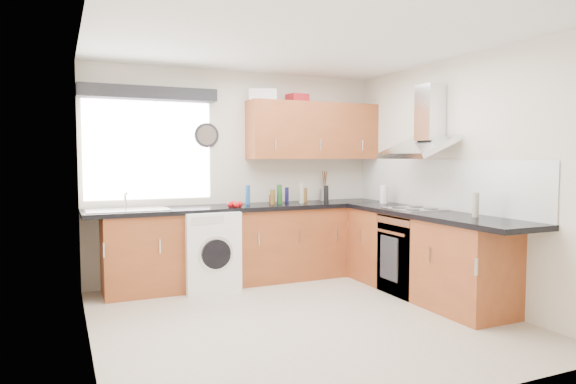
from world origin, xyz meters
name	(u,v)px	position (x,y,z in m)	size (l,w,h in m)	color
ground_plane	(301,318)	(0.00, 0.00, 0.00)	(3.60, 3.60, 0.00)	beige
ceiling	(302,41)	(0.00, 0.00, 2.50)	(3.60, 3.60, 0.02)	white
wall_back	(237,175)	(0.00, 1.80, 1.25)	(3.60, 0.02, 2.50)	silver
wall_front	(436,197)	(0.00, -1.80, 1.25)	(3.60, 0.02, 2.50)	silver
wall_left	(87,187)	(-1.80, 0.00, 1.25)	(0.02, 3.60, 2.50)	silver
wall_right	(457,179)	(1.80, 0.00, 1.25)	(0.02, 3.60, 2.50)	silver
window	(149,150)	(-1.05, 1.79, 1.55)	(1.40, 0.02, 1.10)	white
window_blind	(149,93)	(-1.05, 1.70, 2.18)	(1.50, 0.18, 0.14)	black
splashback	(437,184)	(1.79, 0.30, 1.18)	(0.01, 3.00, 0.54)	white
base_cab_back	(238,246)	(-0.10, 1.51, 0.43)	(3.00, 0.58, 0.86)	brown
base_cab_corner	(355,238)	(1.50, 1.50, 0.43)	(0.60, 0.60, 0.86)	brown
base_cab_right	(424,256)	(1.51, 0.15, 0.43)	(0.58, 2.10, 0.86)	brown
worktop_back	(246,207)	(0.00, 1.50, 0.89)	(3.60, 0.62, 0.05)	black
worktop_right	(433,215)	(1.50, 0.00, 0.89)	(0.62, 2.42, 0.05)	black
sink	(128,206)	(-1.33, 1.50, 0.95)	(0.84, 0.46, 0.10)	silver
oven	(414,254)	(1.50, 0.30, 0.42)	(0.56, 0.58, 0.85)	black
hob_plate	(415,209)	(1.50, 0.30, 0.92)	(0.52, 0.52, 0.01)	silver
extractor_hood	(424,129)	(1.60, 0.30, 1.77)	(0.52, 0.78, 0.66)	silver
upper_cabinets	(314,131)	(0.95, 1.62, 1.80)	(1.70, 0.35, 0.70)	brown
washing_machine	(209,250)	(-0.48, 1.40, 0.44)	(0.60, 0.58, 0.88)	white
wall_clock	(207,135)	(-0.38, 1.76, 1.73)	(0.29, 0.29, 0.04)	black
casserole	(262,95)	(0.30, 1.72, 2.22)	(0.33, 0.24, 0.14)	white
storage_box	(297,98)	(0.77, 1.72, 2.20)	(0.24, 0.20, 0.11)	red
utensil_pot	(325,194)	(1.15, 1.70, 0.99)	(0.11, 0.11, 0.16)	gray
kitchen_roll	(384,194)	(1.62, 1.05, 1.02)	(0.10, 0.10, 0.22)	white
tomato_cluster	(235,204)	(-0.20, 1.30, 0.94)	(0.15, 0.15, 0.07)	#A9090D
jar_0	(287,195)	(0.59, 1.63, 1.00)	(0.05, 0.05, 0.19)	#151447
jar_1	(279,194)	(0.43, 1.51, 1.03)	(0.06, 0.06, 0.23)	#1C5020
jar_2	(272,199)	(0.39, 1.66, 0.96)	(0.05, 0.05, 0.10)	maroon
jar_3	(271,199)	(0.35, 1.58, 0.96)	(0.04, 0.04, 0.10)	maroon
jar_4	(302,193)	(0.71, 1.47, 1.03)	(0.06, 0.06, 0.25)	#9F9987
jar_5	(280,198)	(0.49, 1.62, 0.97)	(0.05, 0.05, 0.12)	olive
jar_6	(304,195)	(0.81, 1.60, 1.00)	(0.07, 0.07, 0.17)	brown
jar_7	(248,195)	(0.06, 1.60, 1.02)	(0.06, 0.06, 0.23)	#1D508E
jar_8	(273,197)	(0.34, 1.50, 1.00)	(0.06, 0.06, 0.17)	brown
jar_9	(326,194)	(1.04, 1.45, 1.01)	(0.06, 0.06, 0.21)	black
bottle_0	(476,205)	(1.59, -0.49, 1.03)	(0.06, 0.06, 0.23)	#AEA895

